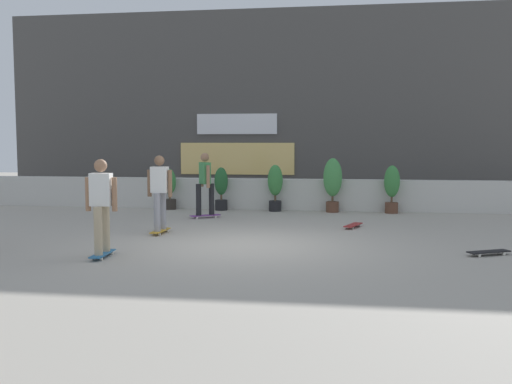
% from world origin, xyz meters
% --- Properties ---
extents(ground_plane, '(48.00, 48.00, 0.00)m').
position_xyz_m(ground_plane, '(0.00, 0.00, 0.00)').
color(ground_plane, '#A8A093').
extents(planter_wall, '(18.00, 0.40, 0.90)m').
position_xyz_m(planter_wall, '(0.00, 6.00, 0.45)').
color(planter_wall, beige).
rests_on(planter_wall, ground).
extents(building_backdrop, '(20.00, 2.08, 6.50)m').
position_xyz_m(building_backdrop, '(-0.00, 10.00, 3.25)').
color(building_backdrop, '#4C4947').
rests_on(building_backdrop, ground).
extents(potted_plant_0, '(0.36, 0.36, 1.19)m').
position_xyz_m(potted_plant_0, '(-3.16, 5.55, 0.63)').
color(potted_plant_0, '#2D2823').
rests_on(potted_plant_0, ground).
extents(potted_plant_1, '(0.39, 0.39, 1.25)m').
position_xyz_m(potted_plant_1, '(-1.61, 5.55, 0.68)').
color(potted_plant_1, black).
rests_on(potted_plant_1, ground).
extents(potted_plant_2, '(0.43, 0.43, 1.33)m').
position_xyz_m(potted_plant_2, '(-0.04, 5.55, 0.75)').
color(potted_plant_2, black).
rests_on(potted_plant_2, ground).
extents(potted_plant_3, '(0.53, 0.53, 1.53)m').
position_xyz_m(potted_plant_3, '(1.59, 5.55, 0.89)').
color(potted_plant_3, brown).
rests_on(potted_plant_3, ground).
extents(potted_plant_4, '(0.43, 0.43, 1.33)m').
position_xyz_m(potted_plant_4, '(3.23, 5.55, 0.75)').
color(potted_plant_4, brown).
rests_on(potted_plant_4, ground).
extents(skater_mid_plaza, '(0.56, 0.81, 1.70)m').
position_xyz_m(skater_mid_plaza, '(-2.04, 1.11, 0.94)').
color(skater_mid_plaza, '#BF8C26').
rests_on(skater_mid_plaza, ground).
extents(skater_far_right, '(0.78, 0.61, 1.70)m').
position_xyz_m(skater_far_right, '(-1.68, 3.81, 0.94)').
color(skater_far_right, '#72338C').
rests_on(skater_far_right, ground).
extents(skater_foreground, '(0.56, 0.81, 1.70)m').
position_xyz_m(skater_foreground, '(-2.23, -1.55, 0.94)').
color(skater_foreground, '#266699').
rests_on(skater_foreground, ground).
extents(skateboard_near_camera, '(0.47, 0.82, 0.08)m').
position_xyz_m(skateboard_near_camera, '(2.12, 2.60, 0.06)').
color(skateboard_near_camera, maroon).
rests_on(skateboard_near_camera, ground).
extents(skateboard_aside, '(0.81, 0.53, 0.08)m').
position_xyz_m(skateboard_aside, '(4.41, -0.39, 0.06)').
color(skateboard_aside, black).
rests_on(skateboard_aside, ground).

